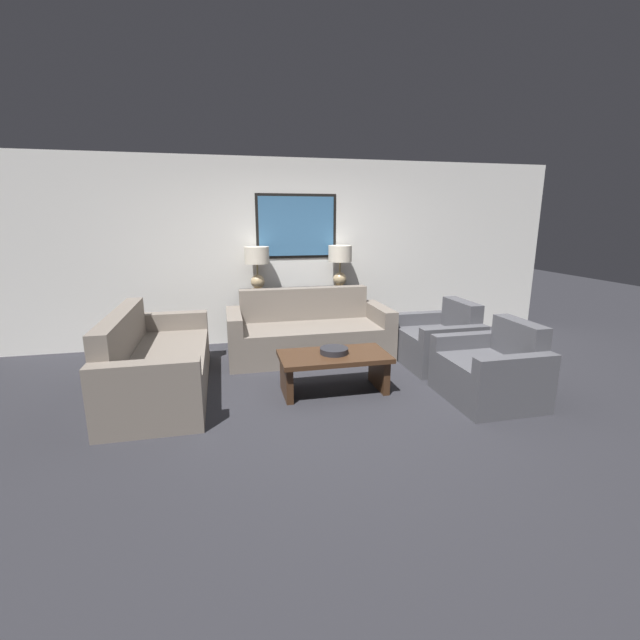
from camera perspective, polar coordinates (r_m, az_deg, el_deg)
ground_plane at (r=4.47m, az=2.34°, el=-10.57°), size 20.00×20.00×0.00m
back_wall at (r=6.44m, az=-3.19°, el=9.08°), size 8.18×0.12×2.65m
console_table at (r=6.32m, az=-2.68°, el=0.54°), size 1.70×0.37×0.82m
table_lamp_left at (r=6.12m, az=-8.39°, el=7.71°), size 0.34×0.34×0.61m
table_lamp_right at (r=6.33m, az=2.69°, el=8.03°), size 0.34×0.34×0.61m
couch_by_back_wall at (r=5.74m, az=-1.51°, el=-1.93°), size 2.13×0.92×0.88m
couch_by_side at (r=4.89m, az=-20.92°, el=-5.62°), size 0.92×2.13×0.88m
coffee_table at (r=4.57m, az=1.86°, el=-5.90°), size 1.15×0.61×0.42m
decorative_bowl at (r=4.54m, az=1.89°, el=-4.11°), size 0.30×0.30×0.06m
armchair_near_back_wall at (r=5.60m, az=15.55°, el=-2.93°), size 0.83×0.95×0.81m
armchair_near_camera at (r=4.72m, az=21.82°, el=-6.51°), size 0.83×0.95×0.81m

